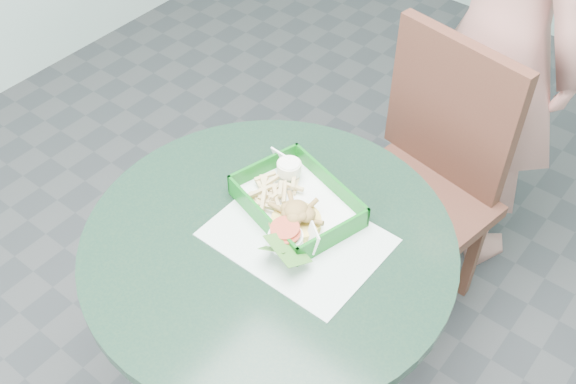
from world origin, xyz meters
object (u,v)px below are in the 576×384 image
Objects in this scene: food_basket at (297,211)px; crab_sandwich at (304,221)px; sauce_ramekin at (279,176)px; dining_chair at (425,172)px; diner_person at (504,24)px; cafe_table at (270,291)px.

food_basket is 2.45× the size of crab_sandwich.
sauce_ramekin reaches higher than food_basket.
crab_sandwich is at bearing -37.73° from food_basket.
dining_chair is 0.58m from sauce_ramekin.
sauce_ramekin is (-0.08, 0.04, 0.03)m from food_basket.
dining_chair is at bearing 88.41° from crab_sandwich.
sauce_ramekin is at bearing 155.37° from food_basket.
diner_person reaches higher than food_basket.
diner_person is 0.93m from crab_sandwich.
diner_person is at bearing 85.65° from food_basket.
diner_person is 6.27× the size of food_basket.
cafe_table is 0.49× the size of diner_person.
food_basket is (-0.01, 0.11, 0.19)m from cafe_table.
food_basket is at bearing 104.76° from diner_person.
sauce_ramekin is at bearing -97.10° from dining_chair.
diner_person reaches higher than crab_sandwich.
sauce_ramekin is at bearing 121.41° from cafe_table.
crab_sandwich reaches higher than cafe_table.
sauce_ramekin is (-0.13, 0.08, 0.00)m from crab_sandwich.
food_basket is 0.10m from sauce_ramekin.
cafe_table is 7.48× the size of crab_sandwich.
diner_person is 0.87m from sauce_ramekin.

